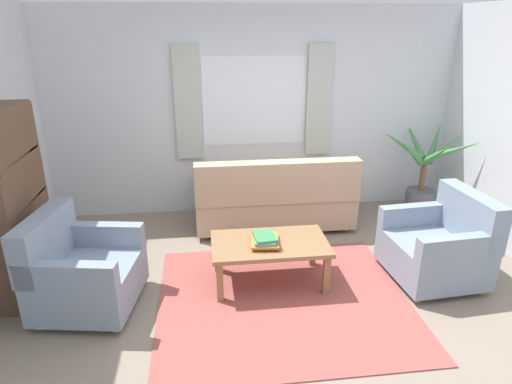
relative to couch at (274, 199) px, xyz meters
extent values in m
plane|color=gray|center=(-0.17, -1.56, -0.37)|extent=(6.24, 6.24, 0.00)
cube|color=silver|center=(-0.17, 0.70, 0.93)|extent=(5.32, 0.12, 2.60)
cube|color=white|center=(-0.17, 0.64, 1.08)|extent=(1.30, 0.01, 1.10)
cube|color=#B2BCB2|center=(-1.00, 0.61, 1.08)|extent=(0.32, 0.06, 1.40)
cube|color=#B2BCB2|center=(0.66, 0.61, 1.08)|extent=(0.32, 0.06, 1.40)
cube|color=#9E4C47|center=(-0.17, -1.56, -0.36)|extent=(2.25, 1.99, 0.01)
cube|color=tan|center=(0.00, 0.07, -0.12)|extent=(1.90, 0.80, 0.38)
cube|color=tan|center=(0.00, -0.25, 0.31)|extent=(1.90, 0.20, 0.48)
cube|color=tan|center=(0.87, 0.07, 0.19)|extent=(0.16, 0.80, 0.24)
cube|color=tan|center=(-0.87, 0.07, 0.19)|extent=(0.16, 0.80, 0.24)
cylinder|color=olive|center=(0.85, 0.37, -0.34)|extent=(0.06, 0.06, 0.06)
cylinder|color=olive|center=(-0.85, 0.37, -0.34)|extent=(0.06, 0.06, 0.06)
cylinder|color=olive|center=(0.85, -0.23, -0.34)|extent=(0.06, 0.06, 0.06)
cylinder|color=olive|center=(-0.85, -0.23, -0.34)|extent=(0.06, 0.06, 0.06)
cube|color=gray|center=(-1.88, -1.43, -0.13)|extent=(0.93, 0.96, 0.36)
cube|color=gray|center=(-2.20, -1.37, 0.28)|extent=(0.32, 0.86, 0.46)
cube|color=gray|center=(-1.94, -1.78, 0.16)|extent=(0.81, 0.25, 0.22)
cube|color=gray|center=(-1.82, -1.07, 0.16)|extent=(0.81, 0.25, 0.22)
cylinder|color=olive|center=(-1.62, -1.82, -0.34)|extent=(0.05, 0.05, 0.06)
cylinder|color=olive|center=(-1.51, -1.15, -0.34)|extent=(0.05, 0.05, 0.06)
cylinder|color=olive|center=(-2.25, -1.71, -0.34)|extent=(0.05, 0.05, 0.06)
cylinder|color=olive|center=(-2.14, -1.04, -0.34)|extent=(0.05, 0.05, 0.06)
cube|color=gray|center=(1.34, -1.36, -0.13)|extent=(0.86, 0.89, 0.36)
cube|color=gray|center=(1.67, -1.34, 0.28)|extent=(0.24, 0.85, 0.46)
cube|color=gray|center=(1.32, -1.00, 0.16)|extent=(0.81, 0.18, 0.22)
cube|color=gray|center=(1.37, -1.72, 0.16)|extent=(0.81, 0.18, 0.22)
cylinder|color=olive|center=(1.00, -1.05, -0.34)|extent=(0.05, 0.05, 0.06)
cylinder|color=olive|center=(1.05, -1.73, -0.34)|extent=(0.05, 0.05, 0.06)
cylinder|color=olive|center=(1.64, -1.00, -0.34)|extent=(0.05, 0.05, 0.06)
cylinder|color=olive|center=(1.68, -1.68, -0.34)|extent=(0.05, 0.05, 0.06)
cube|color=olive|center=(-0.25, -1.24, 0.05)|extent=(1.10, 0.64, 0.04)
cube|color=olive|center=(-0.74, -1.50, -0.17)|extent=(0.06, 0.06, 0.40)
cube|color=olive|center=(0.24, -1.50, -0.17)|extent=(0.06, 0.06, 0.40)
cube|color=olive|center=(-0.74, -0.98, -0.17)|extent=(0.06, 0.06, 0.40)
cube|color=olive|center=(0.24, -0.98, -0.17)|extent=(0.06, 0.06, 0.40)
cube|color=#B23833|center=(-0.30, -1.28, 0.09)|extent=(0.27, 0.27, 0.03)
cube|color=orange|center=(-0.30, -1.28, 0.11)|extent=(0.29, 0.36, 0.02)
cube|color=#5B8E93|center=(-0.31, -1.29, 0.13)|extent=(0.21, 0.28, 0.03)
cube|color=#387F4C|center=(-0.31, -1.29, 0.16)|extent=(0.22, 0.27, 0.02)
cylinder|color=#56565B|center=(1.96, 0.15, -0.20)|extent=(0.37, 0.37, 0.34)
cylinder|color=brown|center=(1.96, 0.15, 0.15)|extent=(0.07, 0.07, 0.36)
cone|color=#47894C|center=(2.22, 0.18, 0.52)|extent=(0.48, 0.15, 0.41)
cone|color=#47894C|center=(2.19, 0.38, 0.56)|extent=(0.43, 0.47, 0.52)
cone|color=#47894C|center=(1.95, 0.47, 0.56)|extent=(0.11, 0.59, 0.45)
cone|color=#47894C|center=(1.73, 0.32, 0.53)|extent=(0.47, 0.44, 0.38)
cone|color=#47894C|center=(1.73, 0.07, 0.50)|extent=(0.44, 0.24, 0.39)
cone|color=#47894C|center=(1.95, -0.13, 0.53)|extent=(0.12, 0.52, 0.39)
cone|color=#47894C|center=(2.19, -0.08, 0.56)|extent=(0.46, 0.54, 0.43)
cube|color=brown|center=(-2.55, -0.59, 0.48)|extent=(0.30, 0.04, 1.70)
cube|color=brown|center=(-2.41, -1.04, 0.48)|extent=(0.02, 0.90, 1.70)
cube|color=brown|center=(-2.55, -1.04, -0.36)|extent=(0.30, 0.86, 0.02)
cube|color=brown|center=(-2.55, -1.04, 0.07)|extent=(0.30, 0.86, 0.02)
cube|color=brown|center=(-2.55, -1.04, 0.49)|extent=(0.30, 0.86, 0.02)
cube|color=brown|center=(-2.55, -1.04, 0.92)|extent=(0.30, 0.86, 0.02)
cube|color=#5B8E93|center=(-2.55, -0.69, 0.64)|extent=(0.25, 0.08, 0.28)
cube|color=#B23833|center=(-2.55, -0.77, 0.64)|extent=(0.23, 0.07, 0.27)
cube|color=#B23833|center=(-2.55, -0.87, 0.62)|extent=(0.26, 0.09, 0.24)
cube|color=#335199|center=(-2.55, -0.95, 0.62)|extent=(0.27, 0.06, 0.24)
cube|color=gold|center=(-2.55, -1.03, 0.60)|extent=(0.24, 0.06, 0.20)
camera|label=1|loc=(-0.84, -4.91, 2.00)|focal=30.90mm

